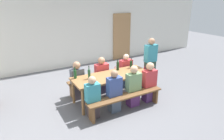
% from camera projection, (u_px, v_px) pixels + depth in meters
% --- Properties ---
extents(ground_plane, '(24.00, 24.00, 0.00)m').
position_uv_depth(ground_plane, '(112.00, 99.00, 5.74)').
color(ground_plane, slate).
extents(back_wall, '(14.00, 0.20, 3.20)m').
position_uv_depth(back_wall, '(69.00, 28.00, 8.04)').
color(back_wall, silver).
rests_on(back_wall, ground).
extents(wooden_door, '(0.90, 0.06, 2.10)m').
position_uv_depth(wooden_door, '(122.00, 37.00, 9.24)').
color(wooden_door, '#9E7247').
rests_on(wooden_door, ground).
extents(tasting_table, '(2.20, 0.82, 0.75)m').
position_uv_depth(tasting_table, '(112.00, 78.00, 5.51)').
color(tasting_table, olive).
rests_on(tasting_table, ground).
extents(bench_near, '(2.10, 0.30, 0.45)m').
position_uv_depth(bench_near, '(126.00, 98.00, 5.04)').
color(bench_near, brown).
rests_on(bench_near, ground).
extents(bench_far, '(2.10, 0.30, 0.45)m').
position_uv_depth(bench_far, '(101.00, 80.00, 6.20)').
color(bench_far, brown).
rests_on(bench_far, ground).
extents(wine_bottle_0, '(0.07, 0.07, 0.31)m').
position_uv_depth(wine_bottle_0, '(131.00, 64.00, 6.00)').
color(wine_bottle_0, '#143319').
rests_on(wine_bottle_0, tasting_table).
extents(wine_bottle_1, '(0.08, 0.08, 0.32)m').
position_uv_depth(wine_bottle_1, '(75.00, 74.00, 5.24)').
color(wine_bottle_1, '#194723').
rests_on(wine_bottle_1, tasting_table).
extents(wine_bottle_2, '(0.07, 0.07, 0.36)m').
position_uv_depth(wine_bottle_2, '(89.00, 74.00, 5.20)').
color(wine_bottle_2, '#234C2D').
rests_on(wine_bottle_2, tasting_table).
extents(wine_bottle_3, '(0.08, 0.08, 0.33)m').
position_uv_depth(wine_bottle_3, '(118.00, 66.00, 5.82)').
color(wine_bottle_3, '#143319').
rests_on(wine_bottle_3, tasting_table).
extents(wine_glass_0, '(0.07, 0.07, 0.16)m').
position_uv_depth(wine_glass_0, '(115.00, 67.00, 5.77)').
color(wine_glass_0, silver).
rests_on(wine_glass_0, tasting_table).
extents(wine_glass_1, '(0.07, 0.07, 0.17)m').
position_uv_depth(wine_glass_1, '(145.00, 68.00, 5.71)').
color(wine_glass_1, silver).
rests_on(wine_glass_1, tasting_table).
extents(seated_guest_near_0, '(0.34, 0.24, 1.08)m').
position_uv_depth(seated_guest_near_0, '(93.00, 98.00, 4.72)').
color(seated_guest_near_0, '#3C3133').
rests_on(seated_guest_near_0, ground).
extents(seated_guest_near_1, '(0.37, 0.24, 1.12)m').
position_uv_depth(seated_guest_near_1, '(114.00, 92.00, 4.99)').
color(seated_guest_near_1, '#444F60').
rests_on(seated_guest_near_1, ground).
extents(seated_guest_near_2, '(0.39, 0.24, 1.13)m').
position_uv_depth(seated_guest_near_2, '(133.00, 87.00, 5.25)').
color(seated_guest_near_2, '#572A63').
rests_on(seated_guest_near_2, ground).
extents(seated_guest_near_3, '(0.40, 0.24, 1.13)m').
position_uv_depth(seated_guest_near_3, '(149.00, 83.00, 5.50)').
color(seated_guest_near_3, '#54306C').
rests_on(seated_guest_near_3, ground).
extents(seated_guest_far_0, '(0.37, 0.24, 1.11)m').
position_uv_depth(seated_guest_far_0, '(78.00, 81.00, 5.64)').
color(seated_guest_far_0, '#534B54').
rests_on(seated_guest_far_0, ground).
extents(seated_guest_far_1, '(0.40, 0.24, 1.13)m').
position_uv_depth(seated_guest_far_1, '(102.00, 76.00, 6.00)').
color(seated_guest_far_1, '#3F3657').
rests_on(seated_guest_far_1, ground).
extents(seated_guest_far_2, '(0.40, 0.24, 1.10)m').
position_uv_depth(seated_guest_far_2, '(126.00, 72.00, 6.41)').
color(seated_guest_far_2, navy).
rests_on(seated_guest_far_2, ground).
extents(standing_host, '(0.39, 0.24, 1.61)m').
position_uv_depth(standing_host, '(150.00, 64.00, 6.31)').
color(standing_host, '#284134').
rests_on(standing_host, ground).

